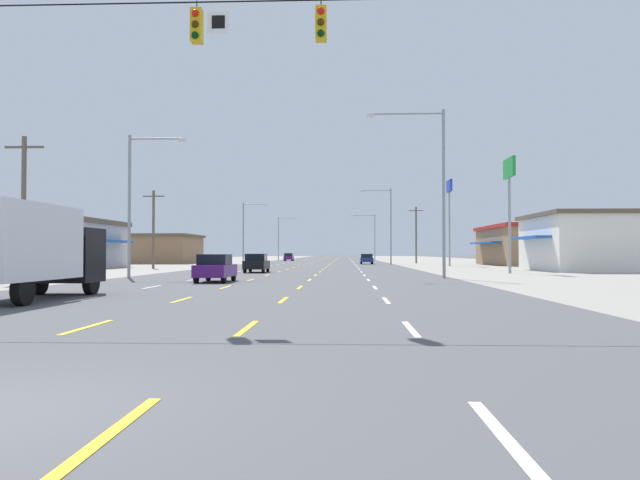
{
  "coord_description": "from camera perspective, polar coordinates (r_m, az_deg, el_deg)",
  "views": [
    {
      "loc": [
        3.85,
        -5.73,
        1.63
      ],
      "look_at": [
        0.58,
        72.64,
        3.3
      ],
      "focal_mm": 33.37,
      "sensor_mm": 36.0,
      "label": 1
    }
  ],
  "objects": [
    {
      "name": "pole_sign_right_row_2",
      "position": [
        73.28,
        12.3,
        3.82
      ],
      "size": [
        0.24,
        2.78,
        10.36
      ],
      "color": "gray",
      "rests_on": "ground"
    },
    {
      "name": "streetlight_right_row_2",
      "position": [
        124.91,
        5.01,
        0.66
      ],
      "size": [
        5.14,
        0.26,
        9.7
      ],
      "color": "gray",
      "rests_on": "ground"
    },
    {
      "name": "streetlight_right_row_0",
      "position": [
        38.7,
        11.02,
        5.7
      ],
      "size": [
        5.01,
        0.26,
        10.77
      ],
      "color": "gray",
      "rests_on": "ground"
    },
    {
      "name": "lot_apron_left",
      "position": [
        77.24,
        -19.36,
        -2.36
      ],
      "size": [
        28.0,
        440.0,
        0.01
      ],
      "primitive_type": "cube",
      "color": "gray",
      "rests_on": "ground"
    },
    {
      "name": "utility_pole_left_row_0",
      "position": [
        36.97,
        -26.55,
        2.97
      ],
      "size": [
        2.2,
        0.26,
        8.11
      ],
      "color": "brown",
      "rests_on": "ground"
    },
    {
      "name": "lot_apron_right",
      "position": [
        74.73,
        18.65,
        -2.41
      ],
      "size": [
        28.0,
        440.0,
        0.01
      ],
      "primitive_type": "cube",
      "color": "gray",
      "rests_on": "ground"
    },
    {
      "name": "storefront_left_row_2",
      "position": [
        93.63,
        -14.61,
        -0.83
      ],
      "size": [
        9.44,
        12.82,
        4.39
      ],
      "color": "#8C6B4C",
      "rests_on": "ground"
    },
    {
      "name": "storefront_right_row_1",
      "position": [
        58.97,
        23.95,
        -0.15
      ],
      "size": [
        10.1,
        12.0,
        5.2
      ],
      "color": "silver",
      "rests_on": "ground"
    },
    {
      "name": "hatchback_inner_left_mid",
      "position": [
        49.04,
        -6.11,
        -2.2
      ],
      "size": [
        1.72,
        3.9,
        1.54
      ],
      "color": "black",
      "rests_on": "ground"
    },
    {
      "name": "pole_sign_right_row_1",
      "position": [
        49.35,
        17.69,
        5.23
      ],
      "size": [
        0.24,
        2.78,
        9.09
      ],
      "color": "gray",
      "rests_on": "ground"
    },
    {
      "name": "hatchback_inner_left_near",
      "position": [
        33.5,
        -10.0,
        -2.65
      ],
      "size": [
        1.72,
        3.9,
        1.54
      ],
      "color": "#4C196B",
      "rests_on": "ground"
    },
    {
      "name": "streetlight_right_row_1",
      "position": [
        81.68,
        6.51,
        1.86
      ],
      "size": [
        4.38,
        0.26,
        10.39
      ],
      "color": "gray",
      "rests_on": "ground"
    },
    {
      "name": "box_truck_far_left_nearest",
      "position": [
        22.67,
        -26.23,
        -0.57
      ],
      "size": [
        2.4,
        7.2,
        3.23
      ],
      "color": "black",
      "rests_on": "ground"
    },
    {
      "name": "ground_plane",
      "position": [
        71.85,
        -0.68,
        -2.52
      ],
      "size": [
        572.0,
        572.0,
        0.0
      ],
      "primitive_type": "plane",
      "color": "#4C4C4F"
    },
    {
      "name": "storefront_left_row_1",
      "position": [
        67.79,
        -24.04,
        -0.32
      ],
      "size": [
        11.96,
        14.94,
        5.09
      ],
      "color": "#B2B2B7",
      "rests_on": "ground"
    },
    {
      "name": "sedan_far_right_midfar",
      "position": [
        85.24,
        4.49,
        -1.81
      ],
      "size": [
        1.8,
        4.5,
        1.46
      ],
      "color": "navy",
      "rests_on": "ground"
    },
    {
      "name": "utility_pole_left_row_1",
      "position": [
        63.18,
        -15.68,
        1.15
      ],
      "size": [
        2.2,
        0.26,
        8.02
      ],
      "color": "brown",
      "rests_on": "ground"
    },
    {
      "name": "streetlight_left_row_2",
      "position": [
        125.51,
        -3.82,
        0.47
      ],
      "size": [
        4.01,
        0.26,
        9.19
      ],
      "color": "gray",
      "rests_on": "ground"
    },
    {
      "name": "lane_markings",
      "position": [
        110.31,
        0.39,
        -2.07
      ],
      "size": [
        10.64,
        227.6,
        0.01
      ],
      "color": "white",
      "rests_on": "ground"
    },
    {
      "name": "signal_span_wire",
      "position": [
        16.96,
        -11.86,
        11.6
      ],
      "size": [
        26.17,
        0.53,
        9.35
      ],
      "color": "brown",
      "rests_on": "ground"
    },
    {
      "name": "streetlight_left_row_1",
      "position": [
        82.56,
        -7.13,
        1.09
      ],
      "size": [
        3.42,
        0.26,
        8.56
      ],
      "color": "gray",
      "rests_on": "ground"
    },
    {
      "name": "streetlight_left_row_0",
      "position": [
        40.53,
        -17.3,
        4.13
      ],
      "size": [
        3.82,
        0.26,
        9.29
      ],
      "color": "gray",
      "rests_on": "ground"
    },
    {
      "name": "utility_pole_right_row_2",
      "position": [
        92.56,
        9.2,
        0.6
      ],
      "size": [
        2.2,
        0.26,
        8.72
      ],
      "color": "brown",
      "rests_on": "ground"
    },
    {
      "name": "hatchback_far_left_far",
      "position": [
        117.67,
        -3.02,
        -1.64
      ],
      "size": [
        1.72,
        3.9,
        1.54
      ],
      "color": "#4C196B",
      "rests_on": "ground"
    },
    {
      "name": "storefront_right_row_2",
      "position": [
        82.89,
        19.94,
        -0.47
      ],
      "size": [
        13.44,
        17.83,
        5.2
      ],
      "color": "#8C6B4C",
      "rests_on": "ground"
    }
  ]
}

